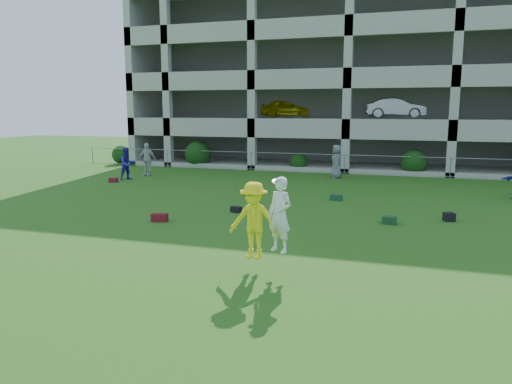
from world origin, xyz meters
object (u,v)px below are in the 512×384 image
(crate_d, at_px, (449,217))
(bystander_a, at_px, (127,164))
(frisbee_contest, at_px, (260,219))
(parking_garage, at_px, (363,80))
(bystander_c, at_px, (337,162))
(bystander_b, at_px, (147,159))

(crate_d, bearing_deg, bystander_a, 161.36)
(bystander_a, relative_size, crate_d, 5.12)
(bystander_a, xyz_separation_m, frisbee_contest, (11.82, -12.84, 0.40))
(crate_d, xyz_separation_m, parking_garage, (-5.36, 20.54, 5.86))
(bystander_c, bearing_deg, crate_d, 12.41)
(bystander_a, bearing_deg, bystander_c, -34.38)
(bystander_a, height_order, bystander_b, bystander_b)
(bystander_b, bearing_deg, crate_d, -24.99)
(crate_d, relative_size, frisbee_contest, 0.17)
(bystander_b, bearing_deg, parking_garage, 49.42)
(bystander_a, distance_m, parking_garage, 19.36)
(bystander_a, relative_size, parking_garage, 0.06)
(bystander_c, relative_size, frisbee_contest, 0.93)
(bystander_b, distance_m, frisbee_contest, 18.82)
(parking_garage, bearing_deg, crate_d, -75.37)
(bystander_c, xyz_separation_m, frisbee_contest, (0.85, -17.05, 0.34))
(bystander_c, xyz_separation_m, parking_garage, (0.17, 10.77, 5.06))
(frisbee_contest, relative_size, parking_garage, 0.07)
(bystander_a, distance_m, frisbee_contest, 17.46)
(crate_d, xyz_separation_m, frisbee_contest, (-4.69, -7.28, 1.14))
(parking_garage, bearing_deg, bystander_b, -130.14)
(bystander_c, height_order, frisbee_contest, frisbee_contest)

